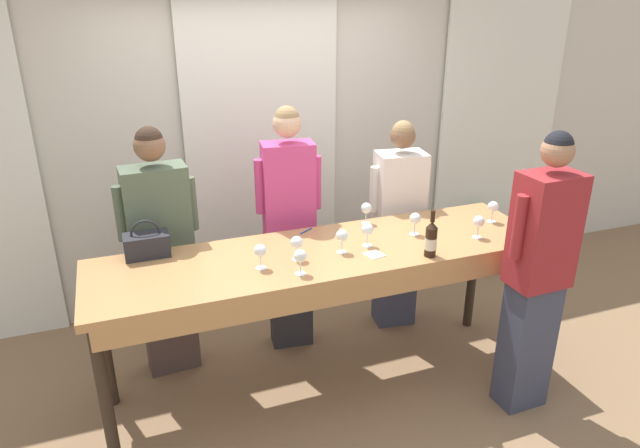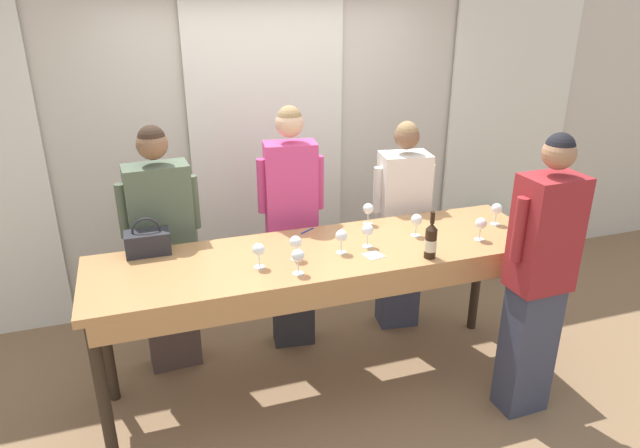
# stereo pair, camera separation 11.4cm
# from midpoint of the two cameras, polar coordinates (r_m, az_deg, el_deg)

# --- Properties ---
(ground_plane) EXTENTS (18.00, 18.00, 0.00)m
(ground_plane) POSITION_cam_midpoint_polar(r_m,az_deg,el_deg) (4.13, -0.43, -15.75)
(ground_plane) COLOR #846647
(wall_back) EXTENTS (12.00, 0.06, 2.80)m
(wall_back) POSITION_cam_midpoint_polar(r_m,az_deg,el_deg) (4.81, -6.63, 8.45)
(wall_back) COLOR beige
(wall_back) RESTS_ON ground_plane
(curtain_panel_center) EXTENTS (1.27, 0.03, 2.69)m
(curtain_panel_center) POSITION_cam_midpoint_polar(r_m,az_deg,el_deg) (4.77, -6.41, 7.62)
(curtain_panel_center) COLOR white
(curtain_panel_center) RESTS_ON ground_plane
(curtain_panel_right) EXTENTS (1.27, 0.03, 2.69)m
(curtain_panel_right) POSITION_cam_midpoint_polar(r_m,az_deg,el_deg) (5.77, 16.87, 9.39)
(curtain_panel_right) COLOR white
(curtain_panel_right) RESTS_ON ground_plane
(tasting_bar) EXTENTS (2.91, 0.78, 1.03)m
(tasting_bar) POSITION_cam_midpoint_polar(r_m,az_deg,el_deg) (3.60, -0.34, -4.27)
(tasting_bar) COLOR #B27F4C
(tasting_bar) RESTS_ON ground_plane
(wine_bottle) EXTENTS (0.07, 0.07, 0.30)m
(wine_bottle) POSITION_cam_midpoint_polar(r_m,az_deg,el_deg) (3.52, 10.13, -1.52)
(wine_bottle) COLOR black
(wine_bottle) RESTS_ON tasting_bar
(handbag) EXTENTS (0.27, 0.15, 0.24)m
(handbag) POSITION_cam_midpoint_polar(r_m,az_deg,el_deg) (3.65, -17.81, -1.96)
(handbag) COLOR #232328
(handbag) RESTS_ON tasting_bar
(wine_glass_front_left) EXTENTS (0.08, 0.08, 0.15)m
(wine_glass_front_left) POSITION_cam_midpoint_polar(r_m,az_deg,el_deg) (3.96, 3.83, 1.53)
(wine_glass_front_left) COLOR white
(wine_glass_front_left) RESTS_ON tasting_bar
(wine_glass_front_mid) EXTENTS (0.08, 0.08, 0.15)m
(wine_glass_front_mid) POSITION_cam_midpoint_polar(r_m,az_deg,el_deg) (3.34, -6.97, -2.72)
(wine_glass_front_mid) COLOR white
(wine_glass_front_mid) RESTS_ON tasting_bar
(wine_glass_front_right) EXTENTS (0.08, 0.08, 0.15)m
(wine_glass_front_right) POSITION_cam_midpoint_polar(r_m,az_deg,el_deg) (3.25, -3.00, -3.28)
(wine_glass_front_right) COLOR white
(wine_glass_front_right) RESTS_ON tasting_bar
(wine_glass_center_left) EXTENTS (0.08, 0.08, 0.15)m
(wine_glass_center_left) POSITION_cam_midpoint_polar(r_m,az_deg,el_deg) (3.42, -3.30, -1.91)
(wine_glass_center_left) COLOR white
(wine_glass_center_left) RESTS_ON tasting_bar
(wine_glass_center_mid) EXTENTS (0.08, 0.08, 0.15)m
(wine_glass_center_mid) POSITION_cam_midpoint_polar(r_m,az_deg,el_deg) (4.14, 16.17, 1.62)
(wine_glass_center_mid) COLOR white
(wine_glass_center_mid) RESTS_ON tasting_bar
(wine_glass_center_right) EXTENTS (0.08, 0.08, 0.15)m
(wine_glass_center_right) POSITION_cam_midpoint_polar(r_m,az_deg,el_deg) (3.81, 8.65, 0.49)
(wine_glass_center_right) COLOR white
(wine_glass_center_right) RESTS_ON tasting_bar
(wine_glass_back_left) EXTENTS (0.08, 0.08, 0.15)m
(wine_glass_back_left) POSITION_cam_midpoint_polar(r_m,az_deg,el_deg) (3.51, 1.28, -1.23)
(wine_glass_back_left) COLOR white
(wine_glass_back_left) RESTS_ON tasting_bar
(wine_glass_back_mid) EXTENTS (0.08, 0.08, 0.15)m
(wine_glass_back_mid) POSITION_cam_midpoint_polar(r_m,az_deg,el_deg) (3.61, 3.87, -0.60)
(wine_glass_back_mid) COLOR white
(wine_glass_back_mid) RESTS_ON tasting_bar
(wine_glass_back_right) EXTENTS (0.08, 0.08, 0.15)m
(wine_glass_back_right) POSITION_cam_midpoint_polar(r_m,az_deg,el_deg) (3.85, 14.78, 0.19)
(wine_glass_back_right) COLOR white
(wine_glass_back_right) RESTS_ON tasting_bar
(napkin) EXTENTS (0.13, 0.13, 0.00)m
(napkin) POSITION_cam_midpoint_polar(r_m,az_deg,el_deg) (3.53, 4.52, -3.08)
(napkin) COLOR white
(napkin) RESTS_ON tasting_bar
(pen) EXTENTS (0.11, 0.08, 0.01)m
(pen) POSITION_cam_midpoint_polar(r_m,az_deg,el_deg) (3.86, -2.26, -0.70)
(pen) COLOR #193399
(pen) RESTS_ON tasting_bar
(guest_olive_jacket) EXTENTS (0.53, 0.25, 1.77)m
(guest_olive_jacket) POSITION_cam_midpoint_polar(r_m,az_deg,el_deg) (3.99, -16.32, -2.77)
(guest_olive_jacket) COLOR #473833
(guest_olive_jacket) RESTS_ON ground_plane
(guest_pink_top) EXTENTS (0.48, 0.25, 1.84)m
(guest_pink_top) POSITION_cam_midpoint_polar(r_m,az_deg,el_deg) (4.11, -3.89, -0.36)
(guest_pink_top) COLOR #28282D
(guest_pink_top) RESTS_ON ground_plane
(guest_cream_sweater) EXTENTS (0.48, 0.30, 1.67)m
(guest_cream_sweater) POSITION_cam_midpoint_polar(r_m,az_deg,el_deg) (4.46, 7.06, -0.12)
(guest_cream_sweater) COLOR #383D51
(guest_cream_sweater) RESTS_ON ground_plane
(host_pouring) EXTENTS (0.46, 0.26, 1.83)m
(host_pouring) POSITION_cam_midpoint_polar(r_m,az_deg,el_deg) (3.70, 20.09, -4.81)
(host_pouring) COLOR #383D51
(host_pouring) RESTS_ON ground_plane
(potted_plant) EXTENTS (0.32, 0.32, 0.58)m
(potted_plant) POSITION_cam_midpoint_polar(r_m,az_deg,el_deg) (5.79, 15.63, -1.71)
(potted_plant) COLOR #4C4C51
(potted_plant) RESTS_ON ground_plane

